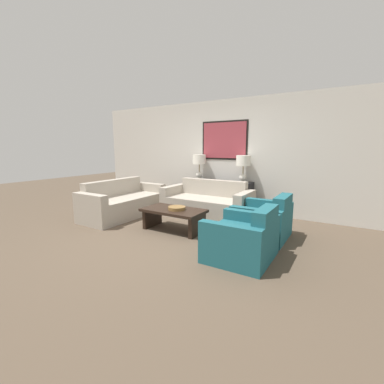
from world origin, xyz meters
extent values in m
plane|color=brown|center=(0.00, 0.00, 0.00)|extent=(20.00, 20.00, 0.00)
cube|color=beige|center=(0.00, 2.36, 1.32)|extent=(7.65, 0.10, 2.65)
cube|color=black|center=(0.00, 2.31, 1.70)|extent=(1.18, 0.01, 0.92)
cube|color=#9E3842|center=(0.00, 2.30, 1.70)|extent=(1.10, 0.02, 0.84)
cube|color=black|center=(0.00, 2.11, 0.37)|extent=(1.59, 0.35, 0.75)
cylinder|color=silver|center=(-0.57, 2.11, 0.76)|extent=(0.14, 0.14, 0.02)
sphere|color=silver|center=(-0.57, 2.11, 0.85)|extent=(0.17, 0.17, 0.17)
cylinder|color=#8C7A51|center=(-0.57, 2.11, 1.03)|extent=(0.02, 0.02, 0.19)
cylinder|color=white|center=(-0.57, 2.11, 1.24)|extent=(0.32, 0.32, 0.23)
cylinder|color=silver|center=(0.57, 2.11, 0.76)|extent=(0.14, 0.14, 0.02)
sphere|color=silver|center=(0.57, 2.11, 0.85)|extent=(0.17, 0.17, 0.17)
cylinder|color=#8C7A51|center=(0.57, 2.11, 1.03)|extent=(0.02, 0.02, 0.19)
cylinder|color=white|center=(0.57, 2.11, 1.24)|extent=(0.32, 0.32, 0.23)
cube|color=#ADA393|center=(0.00, 1.33, 0.22)|extent=(1.59, 0.67, 0.44)
cube|color=#ADA393|center=(0.00, 1.76, 0.40)|extent=(1.59, 0.18, 0.80)
cube|color=#ADA393|center=(-0.89, 1.42, 0.32)|extent=(0.18, 0.85, 0.64)
cube|color=#ADA393|center=(0.89, 1.42, 0.32)|extent=(0.18, 0.85, 0.64)
cube|color=#ADA393|center=(-1.54, 0.56, 0.22)|extent=(0.67, 1.59, 0.44)
cube|color=#ADA393|center=(-1.96, 0.56, 0.40)|extent=(0.18, 1.59, 0.80)
cube|color=#ADA393|center=(-1.63, -0.32, 0.32)|extent=(0.85, 0.18, 0.64)
cube|color=#ADA393|center=(-1.63, 1.45, 0.32)|extent=(0.85, 0.18, 0.64)
cube|color=black|center=(-0.08, 0.30, 0.38)|extent=(1.16, 0.63, 0.05)
cube|color=black|center=(-0.60, 0.30, 0.18)|extent=(0.07, 0.50, 0.36)
cube|color=black|center=(0.43, 0.30, 0.18)|extent=(0.07, 0.50, 0.36)
cylinder|color=olive|center=(-0.01, 0.30, 0.44)|extent=(0.32, 0.32, 0.06)
cube|color=#1E5B66|center=(1.33, 0.81, 0.21)|extent=(0.66, 0.64, 0.42)
cube|color=#1E5B66|center=(1.75, 0.81, 0.38)|extent=(0.18, 0.64, 0.76)
cube|color=#1E5B66|center=(1.42, 1.20, 0.29)|extent=(0.84, 0.14, 0.58)
cube|color=#1E5B66|center=(1.42, 0.42, 0.29)|extent=(0.84, 0.14, 0.58)
cube|color=#1E5B66|center=(1.33, -0.20, 0.21)|extent=(0.66, 0.64, 0.42)
cube|color=#1E5B66|center=(1.75, -0.20, 0.38)|extent=(0.18, 0.64, 0.76)
cube|color=#1E5B66|center=(1.42, 0.19, 0.29)|extent=(0.84, 0.14, 0.58)
cube|color=#1E5B66|center=(1.42, -0.59, 0.29)|extent=(0.84, 0.14, 0.58)
camera|label=1|loc=(2.62, -3.45, 1.53)|focal=24.00mm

